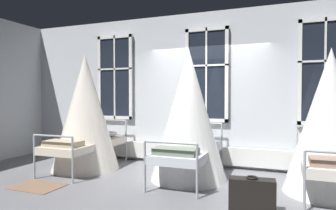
{
  "coord_description": "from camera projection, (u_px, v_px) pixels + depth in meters",
  "views": [
    {
      "loc": [
        1.51,
        -5.1,
        1.46
      ],
      "look_at": [
        -0.44,
        -0.1,
        1.3
      ],
      "focal_mm": 31.98,
      "sensor_mm": 36.0,
      "label": 1
    }
  ],
  "objects": [
    {
      "name": "back_wall_with_windows",
      "position": [
        208.0,
        89.0,
        6.3
      ],
      "size": [
        9.05,
        0.1,
        3.22
      ],
      "primitive_type": "cube",
      "color": "silver",
      "rests_on": "ground"
    },
    {
      "name": "rug_first",
      "position": [
        37.0,
        186.0,
        4.81
      ],
      "size": [
        0.8,
        0.56,
        0.01
      ],
      "primitive_type": "cube",
      "rotation": [
        0.0,
        0.0,
        0.0
      ],
      "color": "brown",
      "rests_on": "ground"
    },
    {
      "name": "cot_third",
      "position": [
        330.0,
        124.0,
        4.45
      ],
      "size": [
        1.33,
        1.92,
        2.18
      ],
      "rotation": [
        0.0,
        0.0,
        1.58
      ],
      "color": "#9EA3A8",
      "rests_on": "ground"
    },
    {
      "name": "cot_first",
      "position": [
        86.0,
        114.0,
        5.98
      ],
      "size": [
        1.33,
        1.93,
        2.3
      ],
      "rotation": [
        0.0,
        0.0,
        1.59
      ],
      "color": "#9EA3A8",
      "rests_on": "ground"
    },
    {
      "name": "suitcase_dark",
      "position": [
        252.0,
        196.0,
        3.71
      ],
      "size": [
        0.58,
        0.27,
        0.47
      ],
      "rotation": [
        0.0,
        0.0,
        0.1
      ],
      "color": "black",
      "rests_on": "ground"
    },
    {
      "name": "window_bank",
      "position": [
        206.0,
        115.0,
        6.21
      ],
      "size": [
        5.29,
        0.1,
        2.81
      ],
      "color": "black",
      "rests_on": "ground"
    },
    {
      "name": "cot_second",
      "position": [
        189.0,
        117.0,
        5.23
      ],
      "size": [
        1.33,
        1.92,
        2.29
      ],
      "rotation": [
        0.0,
        0.0,
        1.58
      ],
      "color": "#9EA3A8",
      "rests_on": "ground"
    },
    {
      "name": "ground",
      "position": [
        193.0,
        178.0,
        5.34
      ],
      "size": [
        17.61,
        17.61,
        0.0
      ],
      "primitive_type": "plane",
      "color": "slate"
    }
  ]
}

